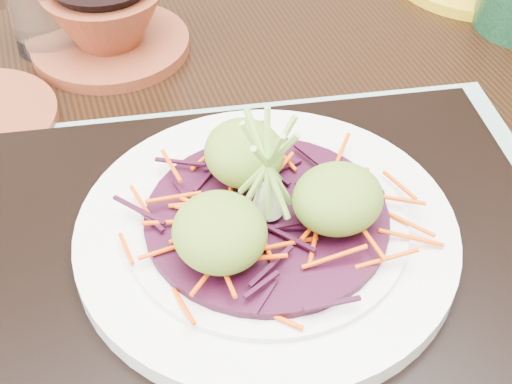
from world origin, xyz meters
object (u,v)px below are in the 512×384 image
object	(u,v)px
dining_table	(267,277)
water_glass	(41,8)
white_plate	(266,231)
terracotta_bowl_set	(107,24)
serving_tray	(266,248)

from	to	relation	value
dining_table	water_glass	size ratio (longest dim) A/B	13.18
white_plate	water_glass	size ratio (longest dim) A/B	3.00
dining_table	terracotta_bowl_set	bearing A→B (deg)	107.13
terracotta_bowl_set	white_plate	bearing A→B (deg)	-82.73
serving_tray	water_glass	xyz separation A→B (m)	(-0.10, 0.35, 0.03)
white_plate	dining_table	bearing A→B (deg)	66.10
dining_table	serving_tray	xyz separation A→B (m)	(-0.02, -0.06, 0.11)
white_plate	water_glass	bearing A→B (deg)	105.82
dining_table	terracotta_bowl_set	world-z (taller)	terracotta_bowl_set
water_glass	dining_table	bearing A→B (deg)	-67.03
serving_tray	water_glass	bearing A→B (deg)	117.88
dining_table	serving_tray	world-z (taller)	serving_tray
white_plate	terracotta_bowl_set	distance (m)	0.32
dining_table	water_glass	world-z (taller)	water_glass
serving_tray	water_glass	world-z (taller)	water_glass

